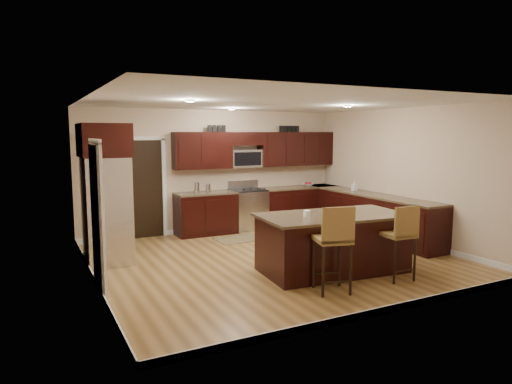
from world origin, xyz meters
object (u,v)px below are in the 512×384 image
stool_left (334,239)px  island (333,245)px  refrigerator (106,192)px  stool_right (401,234)px  range (248,209)px

stool_left → island: bearing=70.0°
refrigerator → stool_right: bearing=-38.9°
range → refrigerator: size_ratio=0.47×
range → stool_left: (-0.80, -4.31, 0.29)m
range → island: (-0.19, -3.46, -0.04)m
island → refrigerator: 3.86m
stool_right → refrigerator: bearing=146.2°
stool_right → island: bearing=130.5°
range → stool_left: 4.39m
island → stool_right: bearing=-49.5°
stool_left → refrigerator: bearing=145.4°
range → refrigerator: (-3.30, -1.31, 0.73)m
island → stool_right: size_ratio=2.14×
island → stool_right: stool_right is taller
stool_left → stool_right: (1.21, 0.00, -0.05)m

